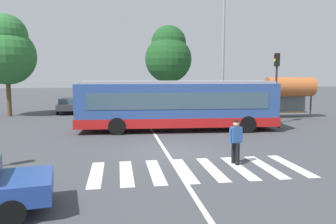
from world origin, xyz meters
name	(u,v)px	position (x,y,z in m)	size (l,w,h in m)	color
ground_plane	(172,152)	(0.00, 0.00, 0.00)	(160.00, 160.00, 0.00)	#424449
city_transit_bus	(177,105)	(1.27, 5.60, 1.59)	(12.37, 3.29, 3.06)	black
pedestrian_crossing_street	(236,139)	(2.08, -2.37, 0.97)	(0.57, 0.42, 1.72)	black
parked_car_charcoal	(69,104)	(-6.74, 16.58, 0.77)	(2.11, 4.61, 1.35)	black
parked_car_red	(101,104)	(-3.85, 16.68, 0.77)	(2.02, 4.58, 1.35)	black
parked_car_silver	(129,103)	(-1.28, 16.81, 0.77)	(2.13, 4.61, 1.35)	black
parked_car_white	(159,103)	(1.56, 17.09, 0.77)	(2.11, 4.61, 1.35)	black
parked_car_champagne	(185,103)	(4.07, 16.59, 0.77)	(2.00, 4.57, 1.35)	black
traffic_light_far_corner	(276,77)	(8.59, 7.35, 3.29)	(0.33, 0.32, 4.92)	#28282B
bus_stop_shelter	(290,88)	(11.29, 10.37, 2.42)	(3.91, 1.54, 3.25)	#28282B
twin_arm_street_lamp	(224,38)	(5.82, 10.67, 6.23)	(3.86, 0.32, 10.39)	#939399
background_tree_left	(6,50)	(-11.31, 14.87, 5.45)	(4.70, 4.70, 8.38)	brown
background_tree_right	(168,54)	(3.28, 22.00, 5.69)	(5.12, 5.12, 8.88)	brown
crosswalk_painted_stripes	(198,170)	(0.48, -2.89, 0.00)	(7.67, 3.09, 0.01)	silver
lane_center_line	(160,143)	(-0.26, 2.00, 0.00)	(0.16, 24.00, 0.01)	silver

